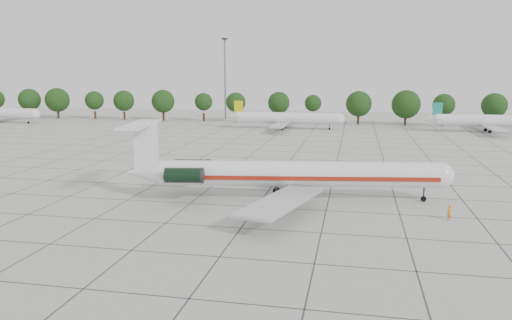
# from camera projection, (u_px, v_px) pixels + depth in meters

# --- Properties ---
(ground) EXTENTS (260.00, 260.00, 0.00)m
(ground) POSITION_uv_depth(u_px,v_px,m) (268.00, 191.00, 65.35)
(ground) COLOR #B3B3AB
(ground) RESTS_ON ground
(apron_joints) EXTENTS (170.00, 170.00, 0.02)m
(apron_joints) POSITION_uv_depth(u_px,v_px,m) (284.00, 169.00, 79.83)
(apron_joints) COLOR #383838
(apron_joints) RESTS_ON ground
(main_airliner) EXTENTS (39.53, 30.89, 9.32)m
(main_airliner) POSITION_uv_depth(u_px,v_px,m) (281.00, 173.00, 60.18)
(main_airliner) COLOR silver
(main_airliner) RESTS_ON ground
(ground_crew) EXTENTS (0.69, 0.65, 1.58)m
(ground_crew) POSITION_uv_depth(u_px,v_px,m) (449.00, 213.00, 52.47)
(ground_crew) COLOR orange
(ground_crew) RESTS_ON ground
(bg_airliner_c) EXTENTS (28.24, 27.20, 7.40)m
(bg_airliner_c) POSITION_uv_depth(u_px,v_px,m) (287.00, 118.00, 133.18)
(bg_airliner_c) COLOR silver
(bg_airliner_c) RESTS_ON ground
(bg_airliner_d) EXTENTS (28.24, 27.20, 7.40)m
(bg_airliner_d) POSITION_uv_depth(u_px,v_px,m) (492.00, 121.00, 125.98)
(bg_airliner_d) COLOR silver
(bg_airliner_d) RESTS_ON ground
(tree_line) EXTENTS (249.86, 8.44, 10.22)m
(tree_line) POSITION_uv_depth(u_px,v_px,m) (279.00, 103.00, 148.57)
(tree_line) COLOR #332114
(tree_line) RESTS_ON ground
(floodlight_mast) EXTENTS (1.60, 1.60, 25.45)m
(floodlight_mast) POSITION_uv_depth(u_px,v_px,m) (225.00, 74.00, 157.38)
(floodlight_mast) COLOR slate
(floodlight_mast) RESTS_ON ground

